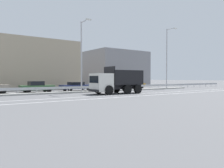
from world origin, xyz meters
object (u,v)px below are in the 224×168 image
parked_car_3 (37,87)px  median_road_sign (127,83)px  parked_car_5 (105,85)px  parked_car_6 (133,84)px  parked_car_4 (77,86)px  street_lamp_1 (82,53)px  dump_truck (112,83)px  street_lamp_2 (167,56)px

parked_car_3 → median_road_sign: bearing=72.8°
parked_car_5 → parked_car_6: size_ratio=1.04×
parked_car_4 → street_lamp_1: bearing=-18.6°
dump_truck → parked_car_4: (-0.53, 8.03, -0.55)m
dump_truck → street_lamp_1: bearing=25.6°
parked_car_3 → street_lamp_1: bearing=49.3°
median_road_sign → street_lamp_2: (8.80, -0.20, 4.48)m
parked_car_5 → parked_car_6: parked_car_5 is taller
dump_truck → street_lamp_1: street_lamp_1 is taller
street_lamp_1 → parked_car_4: size_ratio=1.86×
dump_truck → median_road_sign: bearing=-51.3°
parked_car_4 → parked_car_5: size_ratio=1.05×
median_road_sign → parked_car_6: bearing=40.5°
street_lamp_2 → parked_car_4: street_lamp_2 is taller
dump_truck → parked_car_6: (10.80, 8.54, -0.50)m
median_road_sign → street_lamp_1: 8.40m
dump_truck → median_road_sign: dump_truck is taller
street_lamp_1 → street_lamp_2: street_lamp_2 is taller
street_lamp_2 → parked_car_6: 7.62m
parked_car_4 → parked_car_6: bearing=90.9°
parked_car_4 → parked_car_6: 11.34m
parked_car_5 → street_lamp_2: bearing=61.2°
street_lamp_1 → parked_car_6: (12.54, 4.47, -4.31)m
street_lamp_1 → parked_car_5: bearing=34.5°
street_lamp_1 → parked_car_4: bearing=73.1°
median_road_sign → street_lamp_2: 9.88m
median_road_sign → parked_car_3: size_ratio=0.49×
dump_truck → street_lamp_2: 15.62m
dump_truck → parked_car_6: dump_truck is taller
dump_truck → street_lamp_1: (-1.73, 4.07, 3.81)m
parked_car_4 → parked_car_6: (11.33, 0.51, 0.05)m
dump_truck → parked_car_6: size_ratio=1.47×
street_lamp_2 → parked_car_5: size_ratio=2.20×
street_lamp_2 → median_road_sign: bearing=178.7°
parked_car_3 → parked_car_4: 5.70m
street_lamp_2 → parked_car_5: bearing=153.7°
street_lamp_1 → parked_car_6: bearing=19.6°
dump_truck → parked_car_3: 10.23m
parked_car_5 → median_road_sign: bearing=6.7°
dump_truck → median_road_sign: 7.03m
street_lamp_1 → street_lamp_2: bearing=-0.4°
street_lamp_2 → parked_car_6: size_ratio=2.30×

